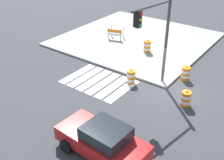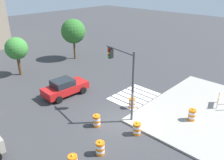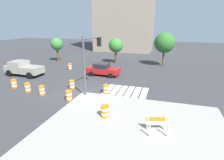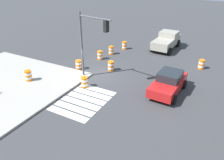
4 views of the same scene
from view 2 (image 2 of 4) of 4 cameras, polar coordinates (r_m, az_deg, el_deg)
The scene contains 12 objects.
ground_plane at distance 18.31m, azimuth 2.15°, elevation -10.14°, with size 120.00×120.00×0.00m, color #38383A.
crosswalk_stripes at distance 21.96m, azimuth 5.49°, elevation -4.02°, with size 4.35×3.20×0.02m.
sports_car at distance 22.22m, azimuth -11.60°, elevation -1.76°, with size 4.38×2.29×1.63m.
traffic_barrel_near_corner at distance 15.14m, azimuth -2.94°, elevation -16.44°, with size 0.56×0.56×1.02m.
traffic_barrel_median_near at distance 19.90m, azimuth 4.97°, elevation -5.69°, with size 0.56×0.56×1.02m.
traffic_barrel_lane_center at distance 17.59m, azimuth -3.83°, elevation -9.98°, with size 0.56×0.56×1.02m.
traffic_barrel_opposite_curb at distance 16.82m, azimuth 6.15°, elevation -11.87°, with size 0.56×0.56×1.02m.
traffic_barrel_on_sidewalk at distance 18.99m, azimuth 19.15°, elevation -8.10°, with size 0.56×0.56×1.02m.
construction_barricade at distance 21.83m, azimuth 25.14°, elevation -4.45°, with size 1.40×1.09×1.00m.
traffic_light_pole at distance 17.32m, azimuth 2.75°, elevation 2.41°, with size 0.76×3.25×5.50m.
street_tree_streetside_near at distance 27.85m, azimuth -22.53°, elevation 7.15°, with size 2.47×2.47×4.36m.
street_tree_streetside_far at distance 31.70m, azimuth -9.54°, elevation 11.77°, with size 3.23×3.23×5.41m.
Camera 2 is at (-11.54, -9.87, 10.23)m, focal length 37.00 mm.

